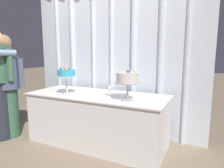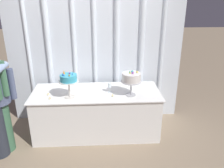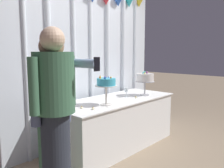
# 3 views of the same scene
# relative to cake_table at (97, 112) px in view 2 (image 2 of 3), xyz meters

# --- Properties ---
(ground_plane) EXTENTS (24.00, 24.00, 0.00)m
(ground_plane) POSITION_rel_cake_table_xyz_m (0.00, -0.10, -0.38)
(ground_plane) COLOR gray
(draped_curtain) EXTENTS (3.02, 0.19, 2.80)m
(draped_curtain) POSITION_rel_cake_table_xyz_m (0.01, 0.54, 1.13)
(draped_curtain) COLOR silver
(draped_curtain) RESTS_ON ground_plane
(cake_table) EXTENTS (2.04, 0.82, 0.75)m
(cake_table) POSITION_rel_cake_table_xyz_m (0.00, 0.00, 0.00)
(cake_table) COLOR white
(cake_table) RESTS_ON ground_plane
(cake_display_nearleft) EXTENTS (0.30, 0.30, 0.41)m
(cake_display_nearleft) POSITION_rel_cake_table_xyz_m (-0.40, -0.18, 0.66)
(cake_display_nearleft) COLOR silver
(cake_display_nearleft) RESTS_ON cake_table
(cake_display_nearright) EXTENTS (0.31, 0.31, 0.39)m
(cake_display_nearright) POSITION_rel_cake_table_xyz_m (0.54, -0.15, 0.66)
(cake_display_nearright) COLOR #B2B2B7
(cake_display_nearright) RESTS_ON cake_table
(wine_glass) EXTENTS (0.06, 0.06, 0.15)m
(wine_glass) POSITION_rel_cake_table_xyz_m (0.22, -0.03, 0.48)
(wine_glass) COLOR silver
(wine_glass) RESTS_ON cake_table
(tealight_far_left) EXTENTS (0.04, 0.04, 0.03)m
(tealight_far_left) POSITION_rel_cake_table_xyz_m (-0.74, -0.08, 0.38)
(tealight_far_left) COLOR beige
(tealight_far_left) RESTS_ON cake_table
(tealight_near_left) EXTENTS (0.04, 0.04, 0.03)m
(tealight_near_left) POSITION_rel_cake_table_xyz_m (-0.69, -0.23, 0.38)
(tealight_near_left) COLOR beige
(tealight_near_left) RESTS_ON cake_table
(tealight_near_right) EXTENTS (0.04, 0.04, 0.03)m
(tealight_near_right) POSITION_rel_cake_table_xyz_m (0.25, -0.19, 0.38)
(tealight_near_right) COLOR beige
(tealight_near_right) RESTS_ON cake_table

